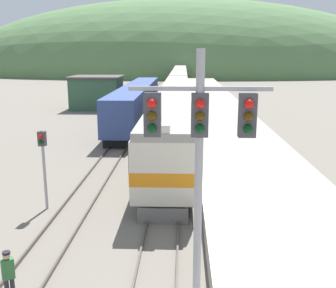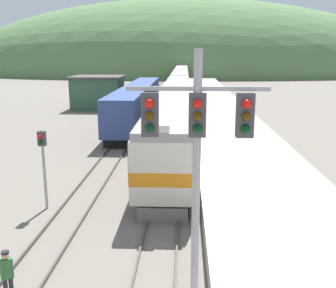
# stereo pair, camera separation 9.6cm
# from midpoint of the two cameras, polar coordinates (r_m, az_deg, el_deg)

# --- Properties ---
(track_main) EXTENTS (1.52, 180.00, 0.16)m
(track_main) POSITION_cam_midpoint_polar(r_m,az_deg,el_deg) (76.93, 1.58, 7.52)
(track_main) COLOR #4C443D
(track_main) RESTS_ON ground
(track_siding) EXTENTS (1.52, 180.00, 0.16)m
(track_siding) POSITION_cam_midpoint_polar(r_m,az_deg,el_deg) (77.11, -1.75, 7.53)
(track_siding) COLOR #4C443D
(track_siding) RESTS_ON ground
(platform) EXTENTS (7.01, 140.00, 0.89)m
(platform) POSITION_cam_midpoint_polar(r_m,az_deg,el_deg) (57.17, 6.68, 5.84)
(platform) COLOR #9E9689
(platform) RESTS_ON ground
(distant_hills) EXTENTS (165.43, 74.44, 51.87)m
(distant_hills) POSITION_cam_midpoint_polar(r_m,az_deg,el_deg) (145.63, 1.93, 10.16)
(distant_hills) COLOR #517547
(distant_hills) RESTS_ON ground
(station_shed) EXTENTS (6.96, 6.33, 4.48)m
(station_shed) POSITION_cam_midpoint_polar(r_m,az_deg,el_deg) (55.67, -10.31, 7.41)
(station_shed) COLOR #385B42
(station_shed) RESTS_ON ground
(express_train_lead_car) EXTENTS (3.04, 22.01, 4.57)m
(express_train_lead_car) POSITION_cam_midpoint_polar(r_m,az_deg,el_deg) (27.86, 0.29, 2.11)
(express_train_lead_car) COLOR black
(express_train_lead_car) RESTS_ON ground
(carriage_second) EXTENTS (3.03, 19.73, 4.21)m
(carriage_second) POSITION_cam_midpoint_polar(r_m,az_deg,el_deg) (49.61, 1.18, 6.97)
(carriage_second) COLOR black
(carriage_second) RESTS_ON ground
(carriage_third) EXTENTS (3.03, 19.73, 4.21)m
(carriage_third) POSITION_cam_midpoint_polar(r_m,az_deg,el_deg) (70.14, 1.52, 8.79)
(carriage_third) COLOR black
(carriage_third) RESTS_ON ground
(carriage_fourth) EXTENTS (3.03, 19.73, 4.21)m
(carriage_fourth) POSITION_cam_midpoint_polar(r_m,az_deg,el_deg) (90.71, 1.70, 9.78)
(carriage_fourth) COLOR black
(carriage_fourth) RESTS_ON ground
(carriage_fifth) EXTENTS (3.03, 19.73, 4.21)m
(carriage_fifth) POSITION_cam_midpoint_polar(r_m,az_deg,el_deg) (111.29, 1.82, 10.41)
(carriage_fifth) COLOR black
(carriage_fifth) RESTS_ON ground
(siding_train) EXTENTS (2.90, 28.86, 3.98)m
(siding_train) POSITION_cam_midpoint_polar(r_m,az_deg,el_deg) (45.37, -4.57, 6.05)
(siding_train) COLOR black
(siding_train) RESTS_ON ground
(signal_mast_main) EXTENTS (3.30, 0.42, 7.74)m
(signal_mast_main) POSITION_cam_midpoint_polar(r_m,az_deg,el_deg) (9.33, 4.23, -1.33)
(signal_mast_main) COLOR #9E9EA3
(signal_mast_main) RESTS_ON ground
(signal_post_siding) EXTENTS (0.36, 0.42, 4.00)m
(signal_post_siding) POSITION_cam_midpoint_polar(r_m,az_deg,el_deg) (19.99, -17.82, -1.31)
(signal_post_siding) COLOR #9E9EA3
(signal_post_siding) RESTS_ON ground
(track_worker) EXTENTS (0.42, 0.39, 1.75)m
(track_worker) POSITION_cam_midpoint_polar(r_m,az_deg,el_deg) (13.66, -22.36, -17.04)
(track_worker) COLOR #2D2D33
(track_worker) RESTS_ON ground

